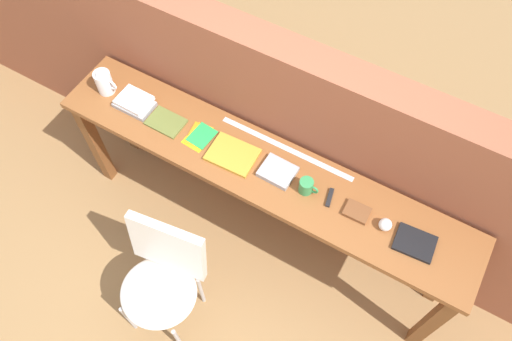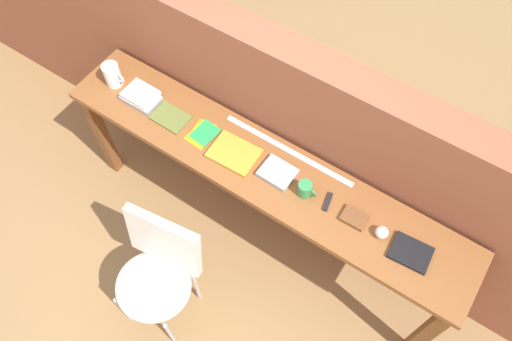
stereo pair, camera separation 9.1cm
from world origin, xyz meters
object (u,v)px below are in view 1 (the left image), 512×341
leather_journal_brown (357,212)px  sports_ball_small (385,225)px  magazine_cycling (166,122)px  book_stack_leftmost (134,103)px  chair_white_moulded (162,277)px  pamphlet_pile_colourful (200,136)px  book_repair_rightmost (415,243)px  mug (307,186)px  multitool_folded (330,198)px  pitcher_white (104,82)px  book_open_centre (233,155)px

leather_journal_brown → sports_ball_small: (0.16, -0.01, 0.02)m
magazine_cycling → book_stack_leftmost: bearing=177.7°
chair_white_moulded → magazine_cycling: bearing=119.6°
pamphlet_pile_colourful → book_repair_rightmost: book_repair_rightmost is taller
magazine_cycling → mug: size_ratio=1.92×
magazine_cycling → sports_ball_small: size_ratio=3.12×
multitool_folded → sports_ball_small: 0.32m
book_repair_rightmost → mug: bearing=175.4°
mug → pitcher_white: bearing=179.4°
multitool_folded → book_repair_rightmost: size_ratio=0.55×
chair_white_moulded → pamphlet_pile_colourful: chair_white_moulded is taller
mug → multitool_folded: 0.14m
book_stack_leftmost → book_open_centre: book_stack_leftmost is taller
pitcher_white → book_repair_rightmost: (1.96, -0.01, -0.07)m
book_stack_leftmost → multitool_folded: size_ratio=2.04×
chair_white_moulded → book_repair_rightmost: book_repair_rightmost is taller
magazine_cycling → leather_journal_brown: 1.19m
book_stack_leftmost → leather_journal_brown: size_ratio=1.73×
leather_journal_brown → sports_ball_small: sports_ball_small is taller
chair_white_moulded → leather_journal_brown: 1.13m
mug → chair_white_moulded: bearing=-125.7°
book_open_centre → leather_journal_brown: 0.74m
magazine_cycling → book_open_centre: size_ratio=0.80×
leather_journal_brown → book_repair_rightmost: size_ratio=0.66×
chair_white_moulded → book_repair_rightmost: (1.12, 0.71, 0.36)m
book_stack_leftmost → leather_journal_brown: bearing=0.3°
pitcher_white → pamphlet_pile_colourful: (0.67, -0.00, -0.07)m
book_stack_leftmost → magazine_cycling: (0.23, -0.01, -0.02)m
multitool_folded → leather_journal_brown: size_ratio=0.85×
pamphlet_pile_colourful → leather_journal_brown: leather_journal_brown is taller
magazine_cycling → book_repair_rightmost: bearing=1.1°
sports_ball_small → book_repair_rightmost: bearing=-2.5°
pitcher_white → multitool_folded: 1.48m
multitool_folded → book_open_centre: bearing=-177.4°
book_open_centre → pamphlet_pile_colourful: bearing=173.4°
book_open_centre → leather_journal_brown: size_ratio=2.04×
mug → sports_ball_small: 0.44m
book_stack_leftmost → mug: 1.14m
book_stack_leftmost → magazine_cycling: bearing=-3.1°
chair_white_moulded → pitcher_white: (-0.84, 0.72, 0.43)m
chair_white_moulded → book_stack_leftmost: (-0.63, 0.71, 0.38)m
book_repair_rightmost → book_stack_leftmost: bearing=175.3°
chair_white_moulded → pamphlet_pile_colourful: size_ratio=4.80×
pamphlet_pile_colourful → leather_journal_brown: (0.97, 0.00, 0.01)m
book_open_centre → book_repair_rightmost: size_ratio=1.34×
mug → leather_journal_brown: 0.29m
chair_white_moulded → book_repair_rightmost: size_ratio=4.49×
sports_ball_small → book_repair_rightmost: (0.17, -0.01, -0.02)m
pitcher_white → sports_ball_small: (1.79, -0.01, -0.04)m
book_open_centre → multitool_folded: size_ratio=2.41×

